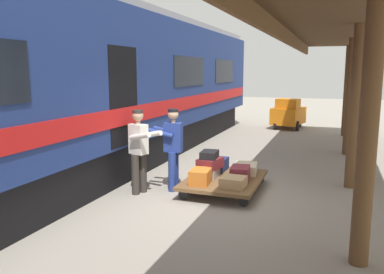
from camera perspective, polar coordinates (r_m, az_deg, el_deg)
The scene contains 15 objects.
ground_plane at distance 7.61m, azimuth 5.46°, elevation -9.33°, with size 60.00×60.00×0.00m, color gray.
platform_canopy at distance 7.03m, azimuth 23.63°, elevation 15.53°, with size 3.20×18.78×3.56m.
train_car at distance 8.90m, azimuth -18.35°, elevation 6.53°, with size 3.02×21.75×4.00m.
luggage_cart at distance 8.17m, azimuth 4.71°, elevation -6.25°, with size 1.47×2.00×0.28m.
suitcase_orange_carryall at distance 7.71m, azimuth 1.25°, elevation -5.77°, with size 0.37×0.52×0.29m, color #CC6B23.
suitcase_burgundy_valise at distance 8.05m, azimuth 7.00°, elevation -5.24°, with size 0.36×0.50×0.27m, color maroon.
suitcase_cream_canvas at distance 8.58m, azimuth 7.84°, elevation -4.56°, with size 0.46×0.61×0.20m, color beige.
suitcase_tan_vintage at distance 7.54m, azimuth 6.04°, elevation -6.54°, with size 0.45×0.45×0.19m, color tan.
suitcase_gray_aluminum at distance 8.23m, azimuth 2.49°, elevation -5.15°, with size 0.37×0.51×0.19m, color #9EA0A5.
suitcase_navy_fabric at distance 8.73m, azimuth 3.58°, elevation -4.02°, with size 0.42×0.59×0.27m, color navy.
suitcase_maroon_trunk at distance 8.16m, azimuth 2.65°, elevation -3.84°, with size 0.38×0.54×0.21m, color maroon.
suitcase_black_hardshell at distance 8.13m, azimuth 2.54°, elevation -2.58°, with size 0.32×0.46×0.15m, color black.
porter_in_overalls at distance 8.08m, azimuth -2.87°, elevation -1.38°, with size 0.70×0.48×1.70m.
porter_by_door at distance 7.90m, azimuth -7.69°, elevation -1.70°, with size 0.73×0.57×1.70m.
baggage_tug at distance 17.38m, azimuth 13.85°, elevation 3.27°, with size 1.40×1.87×1.30m.
Camera 1 is at (-1.79, 6.97, 2.47)m, focal length 36.59 mm.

